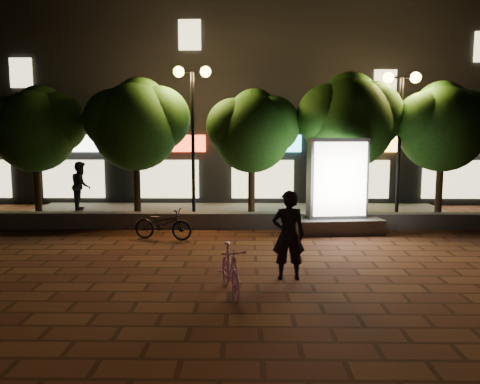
{
  "coord_description": "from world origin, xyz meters",
  "views": [
    {
      "loc": [
        0.34,
        -11.23,
        3.09
      ],
      "look_at": [
        0.16,
        1.5,
        1.49
      ],
      "focal_mm": 36.02,
      "sensor_mm": 36.0,
      "label": 1
    }
  ],
  "objects_px": {
    "tree_right": "(350,118)",
    "pedestrian": "(81,185)",
    "tree_far_right": "(443,123)",
    "ad_kiosk": "(337,195)",
    "tree_left": "(137,121)",
    "street_lamp_right": "(401,108)",
    "rider": "(288,235)",
    "tree_mid": "(253,128)",
    "street_lamp_left": "(193,104)",
    "scooter_parked": "(163,224)",
    "scooter_pink": "(230,269)",
    "tree_far_left": "(37,126)"
  },
  "relations": [
    {
      "from": "tree_far_right",
      "to": "tree_far_left",
      "type": "bearing_deg",
      "value": -180.0
    },
    {
      "from": "tree_right",
      "to": "ad_kiosk",
      "type": "relative_size",
      "value": 1.75
    },
    {
      "from": "tree_left",
      "to": "rider",
      "type": "height_order",
      "value": "tree_left"
    },
    {
      "from": "tree_far_right",
      "to": "ad_kiosk",
      "type": "bearing_deg",
      "value": -153.38
    },
    {
      "from": "tree_far_right",
      "to": "rider",
      "type": "relative_size",
      "value": 2.51
    },
    {
      "from": "scooter_pink",
      "to": "rider",
      "type": "distance_m",
      "value": 1.58
    },
    {
      "from": "tree_far_right",
      "to": "rider",
      "type": "height_order",
      "value": "tree_far_right"
    },
    {
      "from": "tree_left",
      "to": "tree_far_right",
      "type": "bearing_deg",
      "value": -0.0
    },
    {
      "from": "tree_right",
      "to": "scooter_pink",
      "type": "relative_size",
      "value": 3.19
    },
    {
      "from": "tree_left",
      "to": "street_lamp_left",
      "type": "bearing_deg",
      "value": -7.7
    },
    {
      "from": "street_lamp_left",
      "to": "rider",
      "type": "distance_m",
      "value": 7.74
    },
    {
      "from": "street_lamp_right",
      "to": "rider",
      "type": "bearing_deg",
      "value": -123.17
    },
    {
      "from": "tree_far_left",
      "to": "ad_kiosk",
      "type": "xyz_separation_m",
      "value": [
        10.06,
        -1.98,
        -2.12
      ]
    },
    {
      "from": "ad_kiosk",
      "to": "scooter_pink",
      "type": "xyz_separation_m",
      "value": [
        -3.09,
        -5.79,
        -0.69
      ]
    },
    {
      "from": "ad_kiosk",
      "to": "rider",
      "type": "xyz_separation_m",
      "value": [
        -1.9,
        -4.85,
        -0.22
      ]
    },
    {
      "from": "scooter_pink",
      "to": "tree_far_right",
      "type": "bearing_deg",
      "value": 34.52
    },
    {
      "from": "tree_right",
      "to": "pedestrian",
      "type": "xyz_separation_m",
      "value": [
        -9.95,
        1.74,
        -2.55
      ]
    },
    {
      "from": "street_lamp_left",
      "to": "ad_kiosk",
      "type": "height_order",
      "value": "street_lamp_left"
    },
    {
      "from": "tree_mid",
      "to": "street_lamp_left",
      "type": "height_order",
      "value": "street_lamp_left"
    },
    {
      "from": "street_lamp_right",
      "to": "scooter_pink",
      "type": "xyz_separation_m",
      "value": [
        -5.48,
        -7.51,
        -3.42
      ]
    },
    {
      "from": "street_lamp_right",
      "to": "scooter_parked",
      "type": "height_order",
      "value": "street_lamp_right"
    },
    {
      "from": "street_lamp_right",
      "to": "scooter_parked",
      "type": "distance_m",
      "value": 8.79
    },
    {
      "from": "tree_left",
      "to": "tree_right",
      "type": "distance_m",
      "value": 7.3
    },
    {
      "from": "street_lamp_left",
      "to": "street_lamp_right",
      "type": "relative_size",
      "value": 1.04
    },
    {
      "from": "tree_mid",
      "to": "rider",
      "type": "xyz_separation_m",
      "value": [
        0.66,
        -6.83,
        -2.27
      ]
    },
    {
      "from": "scooter_parked",
      "to": "rider",
      "type": "bearing_deg",
      "value": -126.0
    },
    {
      "from": "tree_far_left",
      "to": "tree_right",
      "type": "bearing_deg",
      "value": 0.0
    },
    {
      "from": "tree_right",
      "to": "scooter_parked",
      "type": "height_order",
      "value": "tree_right"
    },
    {
      "from": "tree_left",
      "to": "ad_kiosk",
      "type": "height_order",
      "value": "tree_left"
    },
    {
      "from": "scooter_parked",
      "to": "tree_far_right",
      "type": "bearing_deg",
      "value": -58.64
    },
    {
      "from": "tree_left",
      "to": "scooter_pink",
      "type": "xyz_separation_m",
      "value": [
        3.47,
        -7.77,
        -2.97
      ]
    },
    {
      "from": "rider",
      "to": "pedestrian",
      "type": "distance_m",
      "value": 11.26
    },
    {
      "from": "pedestrian",
      "to": "scooter_pink",
      "type": "bearing_deg",
      "value": -162.74
    },
    {
      "from": "scooter_pink",
      "to": "pedestrian",
      "type": "xyz_separation_m",
      "value": [
        -6.12,
        9.51,
        0.54
      ]
    },
    {
      "from": "scooter_pink",
      "to": "street_lamp_left",
      "type": "bearing_deg",
      "value": 88.14
    },
    {
      "from": "tree_mid",
      "to": "street_lamp_right",
      "type": "relative_size",
      "value": 0.9
    },
    {
      "from": "tree_far_left",
      "to": "tree_right",
      "type": "xyz_separation_m",
      "value": [
        10.8,
        0.0,
        0.27
      ]
    },
    {
      "from": "tree_far_right",
      "to": "scooter_parked",
      "type": "relative_size",
      "value": 2.74
    },
    {
      "from": "street_lamp_left",
      "to": "pedestrian",
      "type": "bearing_deg",
      "value": 156.41
    },
    {
      "from": "rider",
      "to": "street_lamp_right",
      "type": "bearing_deg",
      "value": -125.25
    },
    {
      "from": "street_lamp_right",
      "to": "pedestrian",
      "type": "xyz_separation_m",
      "value": [
        -11.6,
        2.01,
        -2.88
      ]
    },
    {
      "from": "tree_left",
      "to": "rider",
      "type": "distance_m",
      "value": 8.63
    },
    {
      "from": "tree_right",
      "to": "rider",
      "type": "xyz_separation_m",
      "value": [
        -2.65,
        -6.83,
        -2.62
      ]
    },
    {
      "from": "rider",
      "to": "scooter_parked",
      "type": "bearing_deg",
      "value": -50.61
    },
    {
      "from": "tree_left",
      "to": "street_lamp_right",
      "type": "distance_m",
      "value": 8.96
    },
    {
      "from": "tree_left",
      "to": "tree_far_left",
      "type": "bearing_deg",
      "value": -180.0
    },
    {
      "from": "tree_mid",
      "to": "pedestrian",
      "type": "height_order",
      "value": "tree_mid"
    },
    {
      "from": "tree_right",
      "to": "tree_far_right",
      "type": "distance_m",
      "value": 3.2
    },
    {
      "from": "scooter_parked",
      "to": "tree_mid",
      "type": "bearing_deg",
      "value": -27.64
    },
    {
      "from": "ad_kiosk",
      "to": "tree_far_left",
      "type": "bearing_deg",
      "value": 168.88
    }
  ]
}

